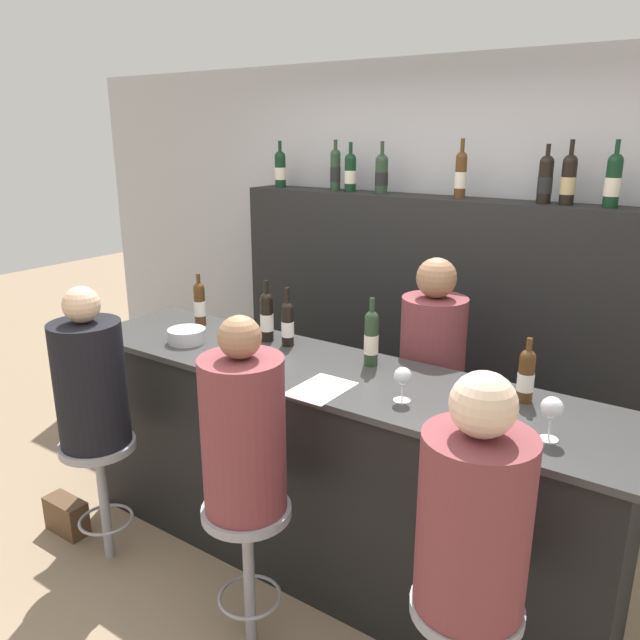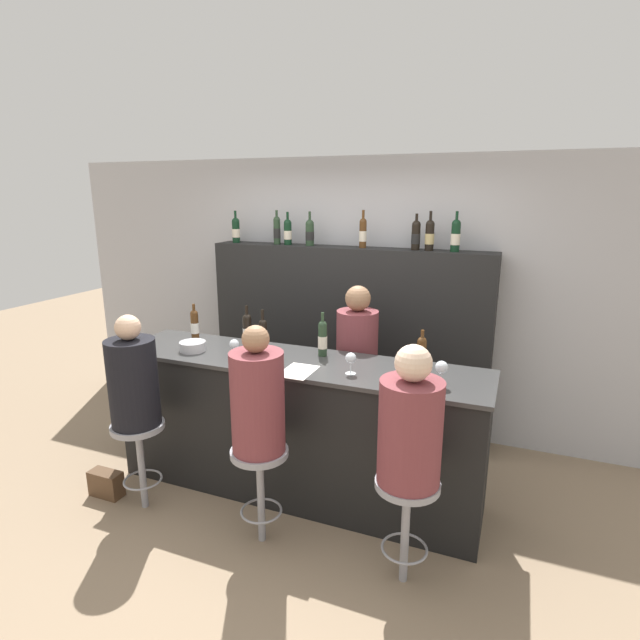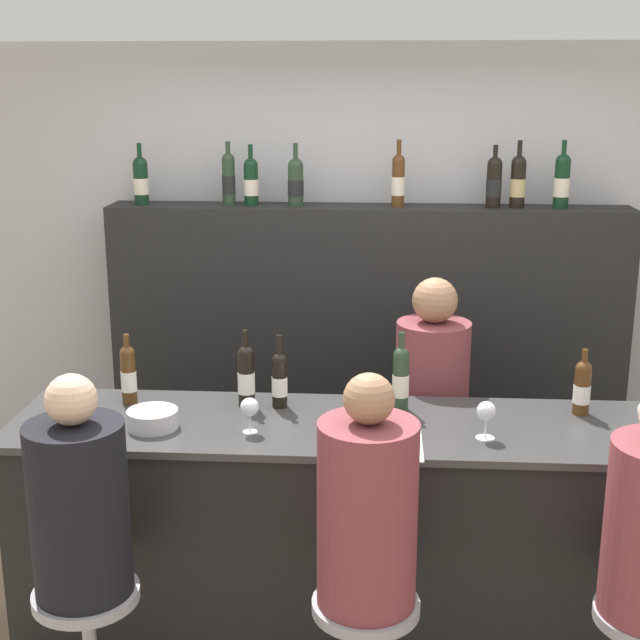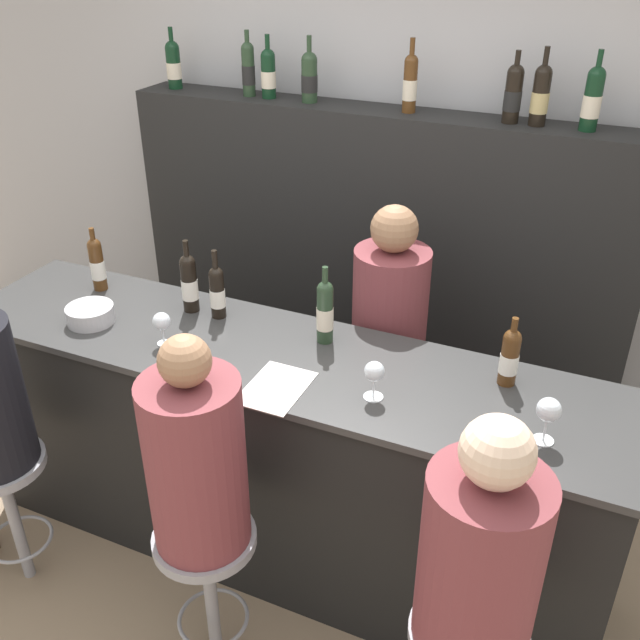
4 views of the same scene
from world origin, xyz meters
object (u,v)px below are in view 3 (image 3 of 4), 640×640
object	(u,v)px
wine_bottle_counter_0	(128,374)
bar_stool_left	(89,626)
wine_glass_0	(250,408)
guest_seated_left	(79,502)
metal_bowl	(153,419)
wine_bottle_counter_2	(280,379)
bartender	(430,454)
wine_bottle_counter_4	(582,387)
wine_bottle_counter_1	(246,375)
wine_bottle_backbar_0	(141,180)
wine_bottle_backbar_2	(251,181)
wine_bottle_backbar_3	(296,181)
wine_bottle_backbar_4	(398,180)
wine_bottle_backbar_7	(562,180)
wine_bottle_backbar_1	(229,178)
wine_bottle_counter_3	(401,378)
wine_bottle_backbar_5	(494,182)
wine_glass_1	(486,412)
guest_seated_middle	(367,508)
wine_bottle_backbar_6	(518,181)
bar_stool_middle	(365,637)

from	to	relation	value
wine_bottle_counter_0	bar_stool_left	xyz separation A→B (m)	(0.04, -0.79, -0.68)
wine_glass_0	guest_seated_left	size ratio (longest dim) A/B	0.18
wine_glass_0	metal_bowl	distance (m)	0.40
wine_bottle_counter_2	bartender	world-z (taller)	bartender
wine_bottle_counter_4	wine_bottle_counter_1	bearing A→B (deg)	-180.00
wine_bottle_counter_4	wine_bottle_backbar_0	bearing A→B (deg)	154.22
wine_bottle_backbar_2	wine_bottle_backbar_3	bearing A→B (deg)	0.00
wine_bottle_backbar_4	bar_stool_left	xyz separation A→B (m)	(-1.10, -1.79, -1.40)
metal_bowl	bar_stool_left	bearing A→B (deg)	-103.94
wine_bottle_backbar_7	wine_bottle_backbar_0	bearing A→B (deg)	180.00
wine_bottle_backbar_1	metal_bowl	bearing A→B (deg)	-95.12
wine_bottle_counter_3	wine_bottle_backbar_0	world-z (taller)	wine_bottle_backbar_0
wine_bottle_backbar_1	wine_bottle_backbar_5	size ratio (longest dim) A/B	1.03
wine_glass_0	wine_bottle_backbar_7	bearing A→B (deg)	42.81
wine_glass_1	wine_bottle_backbar_1	bearing A→B (deg)	132.71
wine_bottle_counter_1	guest_seated_left	xyz separation A→B (m)	(-0.46, -0.79, -0.20)
wine_bottle_counter_1	wine_bottle_backbar_4	world-z (taller)	wine_bottle_backbar_4
wine_bottle_counter_2	wine_glass_1	distance (m)	0.88
wine_bottle_backbar_2	wine_bottle_backbar_3	distance (m)	0.23
wine_bottle_backbar_0	wine_glass_0	distance (m)	1.65
wine_bottle_backbar_2	wine_bottle_counter_1	bearing A→B (deg)	-83.84
wine_bottle_counter_1	bar_stool_left	xyz separation A→B (m)	(-0.46, -0.79, -0.69)
bartender	guest_seated_middle	bearing A→B (deg)	-103.43
guest_seated_left	metal_bowl	bearing A→B (deg)	76.06
wine_bottle_counter_1	guest_seated_middle	xyz separation A→B (m)	(0.52, -0.79, -0.19)
wine_bottle_backbar_0	wine_glass_0	world-z (taller)	wine_bottle_backbar_0
wine_bottle_backbar_2	wine_glass_0	distance (m)	1.49
wine_bottle_backbar_7	guest_seated_left	xyz separation A→B (m)	(-1.91, -1.79, -0.92)
wine_bottle_counter_0	wine_glass_0	xyz separation A→B (m)	(0.56, -0.29, -0.03)
wine_bottle_counter_3	wine_glass_0	world-z (taller)	wine_bottle_counter_3
wine_bottle_counter_2	wine_bottle_counter_0	bearing A→B (deg)	180.00
wine_bottle_counter_1	wine_bottle_backbar_1	bearing A→B (deg)	102.57
wine_bottle_backbar_5	guest_seated_middle	distance (m)	2.08
wine_glass_0	wine_glass_1	bearing A→B (deg)	0.00
wine_bottle_counter_1	wine_glass_0	xyz separation A→B (m)	(0.06, -0.29, -0.03)
wine_bottle_backbar_6	wine_bottle_counter_3	bearing A→B (deg)	-120.39
wine_bottle_backbar_5	bar_stool_middle	bearing A→B (deg)	-108.27
wine_bottle_counter_1	guest_seated_middle	world-z (taller)	guest_seated_middle
wine_bottle_counter_4	wine_bottle_backbar_6	bearing A→B (deg)	98.97
wine_bottle_backbar_7	wine_bottle_backbar_4	bearing A→B (deg)	180.00
wine_bottle_counter_3	wine_bottle_backbar_7	bearing A→B (deg)	51.25
wine_bottle_counter_3	wine_bottle_backbar_6	world-z (taller)	wine_bottle_backbar_6
wine_bottle_backbar_0	metal_bowl	world-z (taller)	wine_bottle_backbar_0
bar_stool_left	guest_seated_left	size ratio (longest dim) A/B	0.84
guest_seated_middle	wine_bottle_counter_2	bearing A→B (deg)	115.80
wine_glass_1	wine_bottle_backbar_3	bearing A→B (deg)	123.33
wine_glass_0	metal_bowl	bearing A→B (deg)	176.72
wine_bottle_backbar_1	wine_bottle_backbar_3	size ratio (longest dim) A/B	1.02
wine_bottle_backbar_3	bar_stool_middle	size ratio (longest dim) A/B	0.47
wine_bottle_backbar_4	wine_bottle_backbar_5	size ratio (longest dim) A/B	1.08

